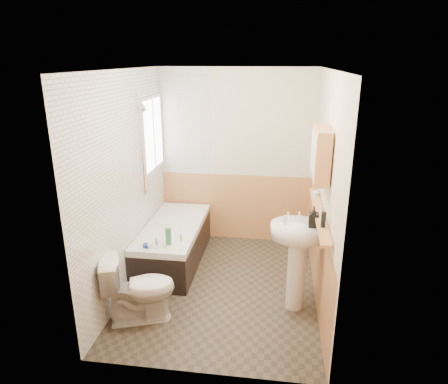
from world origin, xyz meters
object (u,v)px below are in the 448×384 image
Objects in this scene: bathtub at (174,242)px; medicine_cabinet at (321,154)px; sink at (297,249)px; toilet at (139,289)px; pine_shelf at (319,213)px.

bathtub is 2.37m from medicine_cabinet.
sink is 1.91× the size of medicine_cabinet.
bathtub is 2.77× the size of medicine_cabinet.
bathtub is 2.19× the size of toilet.
toilet is 0.66× the size of sink.
sink reaches higher than toilet.
bathtub is 1.03× the size of pine_shelf.
sink is (1.60, 0.44, 0.34)m from toilet.
sink reaches higher than pine_shelf.
medicine_cabinet is at bearing -23.00° from bathtub.
sink is at bearing -93.66° from toilet.
pine_shelf is at bearing -23.25° from bathtub.
medicine_cabinet is (1.77, 0.53, 1.34)m from toilet.
toilet is 1.26× the size of medicine_cabinet.
bathtub is at bearing 160.14° from sink.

